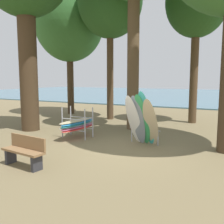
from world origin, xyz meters
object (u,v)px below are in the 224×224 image
at_px(tree_mid_behind, 110,1).
at_px(park_bench, 25,150).
at_px(tree_far_left_back, 69,22).
at_px(leaning_board_pile, 142,120).
at_px(tree_far_right_back, 197,3).
at_px(board_storage_rack, 78,124).

height_order(tree_mid_behind, park_bench, tree_mid_behind).
height_order(tree_far_left_back, leaning_board_pile, tree_far_left_back).
bearing_deg(tree_mid_behind, tree_far_right_back, 10.35).
bearing_deg(leaning_board_pile, tree_far_left_back, 140.76).
relative_size(tree_mid_behind, park_bench, 6.20).
bearing_deg(park_bench, tree_far_left_back, 118.56).
height_order(tree_far_left_back, park_bench, tree_far_left_back).
relative_size(board_storage_rack, park_bench, 1.48).
distance_m(tree_mid_behind, leaning_board_pile, 8.58).
bearing_deg(park_bench, tree_mid_behind, 101.00).
bearing_deg(tree_mid_behind, board_storage_rack, -78.75).
bearing_deg(tree_far_left_back, park_bench, -61.44).
distance_m(tree_far_left_back, board_storage_rack, 9.35).
relative_size(tree_far_left_back, park_bench, 6.15).
bearing_deg(park_bench, tree_far_right_back, 72.58).
bearing_deg(tree_far_right_back, park_bench, -107.42).
distance_m(leaning_board_pile, board_storage_rack, 2.85).
distance_m(tree_far_left_back, leaning_board_pile, 10.85).
distance_m(board_storage_rack, park_bench, 3.72).
bearing_deg(board_storage_rack, tree_mid_behind, 101.25).
relative_size(tree_mid_behind, board_storage_rack, 4.20).
distance_m(tree_mid_behind, tree_far_left_back, 3.74).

